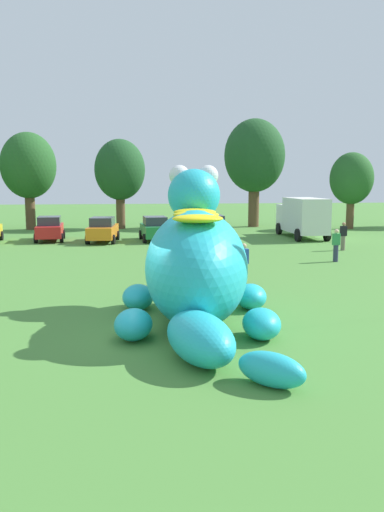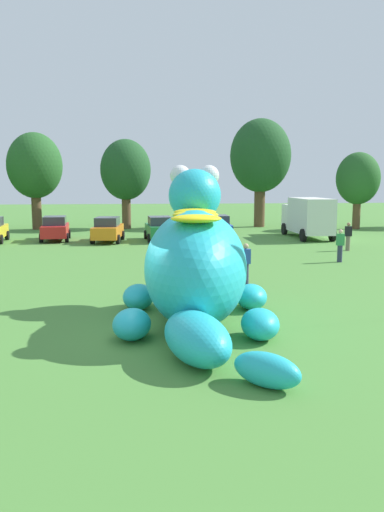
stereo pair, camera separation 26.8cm
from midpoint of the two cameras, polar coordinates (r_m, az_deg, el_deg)
The scene contains 14 objects.
ground_plane at distance 14.70m, azimuth -3.52°, elevation -8.37°, with size 160.00×160.00×0.00m, color #4C8438.
giant_inflatable_creature at distance 15.25m, azimuth -0.01°, elevation -1.05°, with size 5.06×9.39×4.75m.
car_red at distance 37.72m, azimuth -15.63°, elevation 2.93°, with size 2.18×4.22×1.72m.
car_orange at distance 36.11m, azimuth -10.03°, elevation 2.88°, with size 2.22×4.24×1.72m.
car_green at distance 36.40m, azimuth -4.33°, elevation 3.03°, with size 2.20×4.23×1.72m.
car_blue at distance 37.69m, azimuth 2.04°, elevation 3.23°, with size 1.98×4.12×1.72m.
box_truck at distance 39.07m, azimuth 11.88°, elevation 4.33°, with size 2.38×6.41×2.95m.
tree_mid_left at distance 46.79m, azimuth -17.79°, elevation 9.43°, with size 4.67×4.67×8.28m.
tree_centre_left at distance 45.87m, azimuth -8.14°, elevation 9.35°, with size 4.38×4.38×7.77m.
tree_centre at distance 47.78m, azimuth 6.76°, elevation 10.86°, with size 5.47×5.47×9.71m.
tree_centre_right at distance 47.39m, azimuth 17.05°, elevation 8.13°, with size 3.74×3.74×6.63m.
spectator_near_inflatable at distance 21.03m, azimuth 5.36°, elevation -0.92°, with size 0.38×0.26×1.71m.
spectator_mid_field at distance 32.64m, azimuth 16.14°, elevation 2.09°, with size 0.38×0.26×1.71m.
spectator_by_cars at distance 27.93m, azimuth 15.35°, elevation 1.12°, with size 0.38×0.26×1.71m.
Camera 1 is at (-0.90, -14.05, 4.23)m, focal length 36.22 mm.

